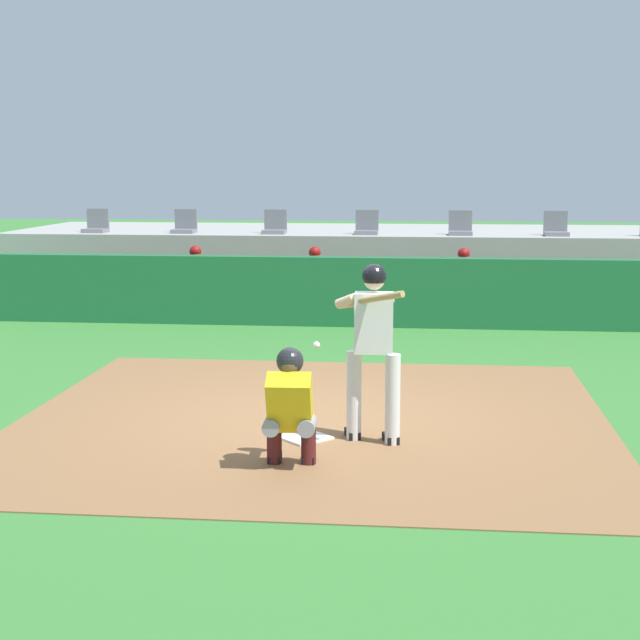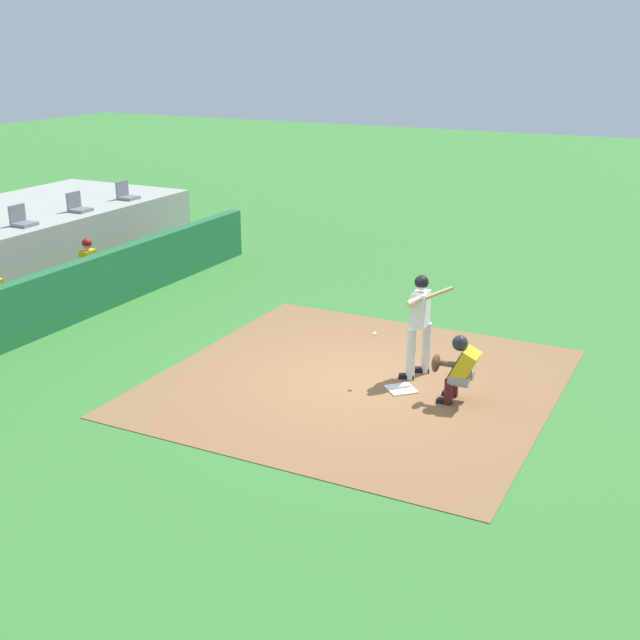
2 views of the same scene
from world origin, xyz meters
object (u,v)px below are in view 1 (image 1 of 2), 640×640
Objects in this scene: catcher_crouched at (290,403)px; stadium_seat_4 at (460,228)px; stadium_seat_3 at (367,227)px; stadium_seat_5 at (556,229)px; home_plate at (304,437)px; stadium_seat_2 at (275,227)px; batter_at_plate at (373,341)px; dugout_player_1 at (314,281)px; stadium_seat_1 at (185,226)px; dugout_player_2 at (463,283)px; stadium_seat_0 at (96,226)px; dugout_player_0 at (194,280)px.

stadium_seat_4 is at bearing 80.45° from catcher_crouched.
stadium_seat_3 and stadium_seat_5 have the same top height.
stadium_seat_2 reaches higher than home_plate.
batter_at_plate reaches higher than dugout_player_1.
batter_at_plate is 3.76× the size of stadium_seat_5.
catcher_crouched is at bearing -108.53° from stadium_seat_5.
dugout_player_1 is 3.63m from stadium_seat_1.
dugout_player_1 is 2.71× the size of stadium_seat_2.
dugout_player_2 is at bearing -20.03° from stadium_seat_1.
stadium_seat_5 is (7.43, 0.00, 0.00)m from stadium_seat_1.
batter_at_plate is 3.76× the size of stadium_seat_4.
batter_at_plate is 1.39× the size of dugout_player_1.
stadium_seat_4 is at bearing 0.00° from stadium_seat_0.
catcher_crouched is 12.47m from stadium_seat_0.
stadium_seat_3 is at bearing 90.00° from home_plate.
stadium_seat_1 is at bearing 0.00° from stadium_seat_0.
home_plate is 8.38m from dugout_player_2.
stadium_seat_2 reaches higher than catcher_crouched.
stadium_seat_2 reaches higher than dugout_player_0.
catcher_crouched is (-0.71, -0.92, -0.43)m from batter_at_plate.
stadium_seat_2 is at bearing 0.00° from stadium_seat_1.
stadium_seat_4 is (3.71, 0.00, 0.00)m from stadium_seat_2.
stadium_seat_4 is (1.17, 10.21, 0.50)m from batter_at_plate.
batter_at_plate is 1.23m from catcher_crouched.
stadium_seat_0 is at bearing 180.00° from stadium_seat_1.
stadium_seat_0 is 7.43m from stadium_seat_4.
home_plate is at bearing 177.33° from batter_at_plate.
home_plate is 10.94m from stadium_seat_1.
catcher_crouched is at bearing -71.55° from dugout_player_0.
batter_at_plate is at bearing -75.99° from stadium_seat_2.
stadium_seat_4 is (-0.01, 2.03, 0.86)m from dugout_player_2.
stadium_seat_0 is at bearing 121.52° from batter_at_plate.
dugout_player_1 is 2.71× the size of stadium_seat_4.
dugout_player_1 is at bearing -112.16° from stadium_seat_3.
catcher_crouched is 11.32m from stadium_seat_4.
stadium_seat_1 is 1.86m from stadium_seat_2.
dugout_player_2 is 4.33m from stadium_seat_2.
stadium_seat_3 is (0.02, 11.13, 0.93)m from catcher_crouched.
batter_at_plate is 8.27m from dugout_player_2.
dugout_player_0 is 2.71× the size of stadium_seat_1.
stadium_seat_2 is (1.86, 0.00, 0.00)m from stadium_seat_1.
home_plate is at bearing -102.90° from dugout_player_2.
stadium_seat_4 is (4.91, 2.03, 0.86)m from dugout_player_0.
catcher_crouched is 1.42× the size of dugout_player_2.
dugout_player_2 is 2.71× the size of stadium_seat_1.
stadium_seat_1 is at bearing 180.00° from stadium_seat_2.
stadium_seat_0 is at bearing 164.70° from dugout_player_2.
stadium_seat_0 is at bearing 180.00° from stadium_seat_4.
home_plate is 0.92× the size of stadium_seat_2.
home_plate is at bearing 89.06° from catcher_crouched.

